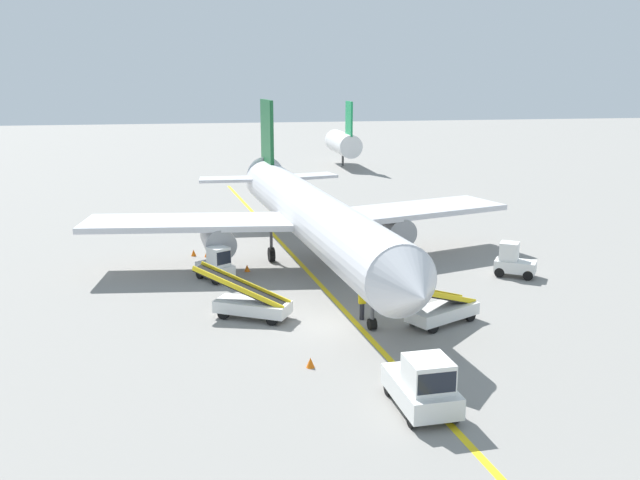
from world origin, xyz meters
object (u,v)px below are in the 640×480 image
(baggage_tug_by_cargo_door, at_px, (216,265))
(safety_cone_nose_right, at_px, (207,254))
(safety_cone_wingtip_left, at_px, (310,362))
(ground_crew_marshaller, at_px, (362,302))
(safety_cone_nose_left, at_px, (247,268))
(pushback_tug, at_px, (423,385))
(belt_loader_forward_hold, at_px, (441,309))
(airliner, at_px, (309,213))
(belt_loader_aft_hold, at_px, (250,303))
(safety_cone_wingtip_right, at_px, (194,253))
(baggage_tug_near_wing, at_px, (513,261))

(baggage_tug_by_cargo_door, xyz_separation_m, safety_cone_nose_right, (-0.44, 5.63, -0.71))
(safety_cone_nose_right, bearing_deg, safety_cone_wingtip_left, -78.63)
(ground_crew_marshaller, xyz_separation_m, safety_cone_nose_left, (-4.98, 9.77, -0.69))
(pushback_tug, distance_m, belt_loader_forward_hold, 9.26)
(ground_crew_marshaller, height_order, safety_cone_nose_left, ground_crew_marshaller)
(airliner, relative_size, belt_loader_aft_hold, 7.11)
(pushback_tug, height_order, safety_cone_nose_left, pushback_tug)
(safety_cone_nose_left, height_order, safety_cone_wingtip_right, same)
(belt_loader_forward_hold, height_order, ground_crew_marshaller, belt_loader_forward_hold)
(belt_loader_forward_hold, relative_size, safety_cone_nose_left, 11.44)
(belt_loader_forward_hold, relative_size, safety_cone_wingtip_left, 11.44)
(safety_cone_wingtip_left, xyz_separation_m, safety_cone_wingtip_right, (-4.72, 19.47, 0.00))
(baggage_tug_near_wing, distance_m, safety_cone_nose_left, 16.42)
(belt_loader_aft_hold, height_order, safety_cone_wingtip_right, belt_loader_aft_hold)
(belt_loader_aft_hold, bearing_deg, safety_cone_wingtip_right, 102.09)
(airliner, relative_size, safety_cone_wingtip_left, 80.33)
(pushback_tug, bearing_deg, safety_cone_nose_right, 107.04)
(safety_cone_nose_left, bearing_deg, ground_crew_marshaller, -63.01)
(belt_loader_forward_hold, xyz_separation_m, belt_loader_aft_hold, (-9.17, 2.62, 0.00))
(safety_cone_nose_right, bearing_deg, pushback_tug, -72.96)
(belt_loader_aft_hold, height_order, safety_cone_wingtip_left, belt_loader_aft_hold)
(belt_loader_aft_hold, bearing_deg, safety_cone_wingtip_left, -73.40)
(pushback_tug, relative_size, safety_cone_wingtip_left, 8.37)
(baggage_tug_by_cargo_door, height_order, safety_cone_wingtip_right, baggage_tug_by_cargo_door)
(airliner, bearing_deg, safety_cone_nose_right, 153.34)
(ground_crew_marshaller, bearing_deg, belt_loader_aft_hold, 166.68)
(pushback_tug, xyz_separation_m, safety_cone_nose_left, (-4.83, 19.52, -0.77))
(belt_loader_aft_hold, bearing_deg, belt_loader_forward_hold, -15.94)
(baggage_tug_by_cargo_door, relative_size, safety_cone_wingtip_left, 6.19)
(pushback_tug, xyz_separation_m, safety_cone_wingtip_right, (-8.11, 23.97, -0.77))
(safety_cone_nose_left, bearing_deg, safety_cone_wingtip_left, -84.52)
(safety_cone_wingtip_right, bearing_deg, belt_loader_forward_hold, -52.48)
(airliner, bearing_deg, safety_cone_wingtip_right, 153.46)
(belt_loader_forward_hold, height_order, safety_cone_nose_right, belt_loader_forward_hold)
(safety_cone_nose_left, height_order, safety_cone_wingtip_left, same)
(baggage_tug_by_cargo_door, height_order, ground_crew_marshaller, baggage_tug_by_cargo_door)
(ground_crew_marshaller, bearing_deg, safety_cone_wingtip_right, 120.13)
(safety_cone_wingtip_left, bearing_deg, pushback_tug, -53.05)
(baggage_tug_near_wing, relative_size, safety_cone_nose_left, 6.18)
(belt_loader_forward_hold, distance_m, safety_cone_wingtip_right, 19.60)
(airliner, xyz_separation_m, safety_cone_wingtip_right, (-7.37, 3.68, -3.20))
(belt_loader_forward_hold, xyz_separation_m, ground_crew_marshaller, (-3.68, 1.32, 0.13))
(pushback_tug, bearing_deg, airliner, 92.07)
(belt_loader_forward_hold, bearing_deg, safety_cone_nose_right, 126.15)
(pushback_tug, height_order, safety_cone_nose_right, pushback_tug)
(safety_cone_nose_right, bearing_deg, safety_cone_nose_left, -59.31)
(airliner, height_order, belt_loader_forward_hold, airliner)
(pushback_tug, distance_m, baggage_tug_by_cargo_door, 19.15)
(baggage_tug_by_cargo_door, height_order, safety_cone_nose_right, baggage_tug_by_cargo_door)
(ground_crew_marshaller, relative_size, safety_cone_wingtip_right, 3.86)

